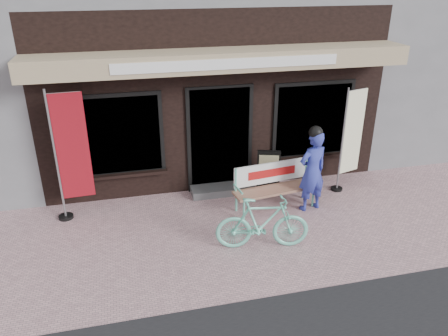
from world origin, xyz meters
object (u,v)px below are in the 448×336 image
object	(u,v)px
bench	(274,182)
person	(312,170)
nobori_cream	(351,138)
menu_stand	(268,172)
nobori_red	(70,154)
bicycle	(262,223)

from	to	relation	value
bench	person	xyz separation A→B (m)	(0.66, -0.24, 0.31)
person	nobori_cream	bearing A→B (deg)	17.70
menu_stand	nobori_cream	bearing A→B (deg)	12.90
nobori_cream	person	bearing A→B (deg)	-165.90
bench	nobori_red	xyz separation A→B (m)	(-3.65, 0.50, 0.74)
bicycle	nobori_cream	bearing A→B (deg)	-44.78
menu_stand	bicycle	bearing A→B (deg)	-92.80
nobori_cream	menu_stand	xyz separation A→B (m)	(-1.66, 0.17, -0.65)
person	bench	bearing A→B (deg)	147.39
person	menu_stand	size ratio (longest dim) A/B	1.81
bench	bicycle	size ratio (longest dim) A/B	1.10
person	menu_stand	world-z (taller)	person
nobori_cream	bicycle	bearing A→B (deg)	-161.65
nobori_red	nobori_cream	world-z (taller)	nobori_red
nobori_red	menu_stand	xyz separation A→B (m)	(3.74, 0.09, -0.79)
person	nobori_red	size ratio (longest dim) A/B	0.69
bench	nobori_red	distance (m)	3.76
nobori_red	menu_stand	world-z (taller)	nobori_red
bicycle	nobori_red	bearing A→B (deg)	70.04
bench	bicycle	bearing A→B (deg)	-124.24
bicycle	menu_stand	distance (m)	1.98
bicycle	menu_stand	xyz separation A→B (m)	(0.73, 1.84, 0.02)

